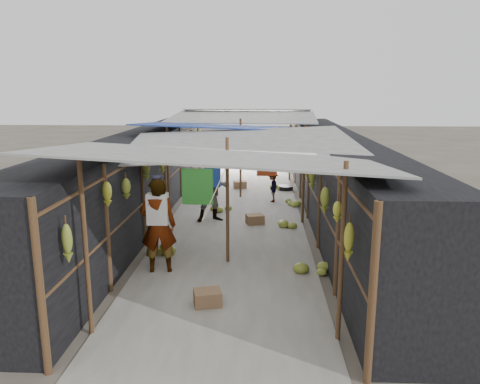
% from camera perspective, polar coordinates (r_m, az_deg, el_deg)
% --- Properties ---
extents(ground, '(80.00, 80.00, 0.00)m').
position_cam_1_polar(ground, '(7.15, -3.27, -17.17)').
color(ground, '#6B6356').
rests_on(ground, ground).
extents(aisle_slab, '(3.60, 16.00, 0.02)m').
position_cam_1_polar(aisle_slab, '(13.18, -0.42, -3.04)').
color(aisle_slab, '#9E998E').
rests_on(aisle_slab, ground).
extents(stall_left, '(1.40, 15.00, 2.30)m').
position_cam_1_polar(stall_left, '(13.33, -12.10, 1.89)').
color(stall_left, black).
rests_on(stall_left, ground).
extents(stall_right, '(1.40, 15.00, 2.30)m').
position_cam_1_polar(stall_right, '(13.06, 11.49, 1.70)').
color(stall_right, black).
rests_on(stall_right, ground).
extents(crate_near, '(0.52, 0.46, 0.27)m').
position_cam_1_polar(crate_near, '(7.97, -3.98, -12.79)').
color(crate_near, '#8E6948').
rests_on(crate_near, ground).
extents(crate_mid, '(0.53, 0.47, 0.27)m').
position_cam_1_polar(crate_mid, '(12.45, 1.84, -3.37)').
color(crate_mid, '#8E6948').
rests_on(crate_mid, ground).
extents(crate_back, '(0.50, 0.44, 0.28)m').
position_cam_1_polar(crate_back, '(16.89, -0.01, 0.88)').
color(crate_back, '#8E6948').
rests_on(crate_back, ground).
extents(black_basin, '(0.54, 0.54, 0.16)m').
position_cam_1_polar(black_basin, '(16.70, 5.56, 0.48)').
color(black_basin, black).
rests_on(black_basin, ground).
extents(vendor_elderly, '(0.75, 0.56, 1.89)m').
position_cam_1_polar(vendor_elderly, '(9.19, -9.92, -4.08)').
color(vendor_elderly, silver).
rests_on(vendor_elderly, ground).
extents(shopper_blue, '(1.07, 0.94, 1.86)m').
position_cam_1_polar(shopper_blue, '(12.57, -3.31, 0.49)').
color(shopper_blue, '#203BA0').
rests_on(shopper_blue, ground).
extents(vendor_seated, '(0.40, 0.66, 1.00)m').
position_cam_1_polar(vendor_seated, '(14.81, 3.96, 0.62)').
color(vendor_seated, '#433E3A').
rests_on(vendor_seated, ground).
extents(market_canopy, '(5.62, 15.20, 2.77)m').
position_cam_1_polar(market_canopy, '(13.08, -0.23, 7.54)').
color(market_canopy, brown).
rests_on(market_canopy, ground).
extents(hanging_bananas, '(3.95, 14.14, 0.84)m').
position_cam_1_polar(hanging_bananas, '(13.12, 0.29, 4.04)').
color(hanging_bananas, olive).
rests_on(hanging_bananas, ground).
extents(floor_bananas, '(3.84, 8.96, 0.34)m').
position_cam_1_polar(floor_bananas, '(13.81, -0.35, -1.73)').
color(floor_bananas, olive).
rests_on(floor_bananas, ground).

